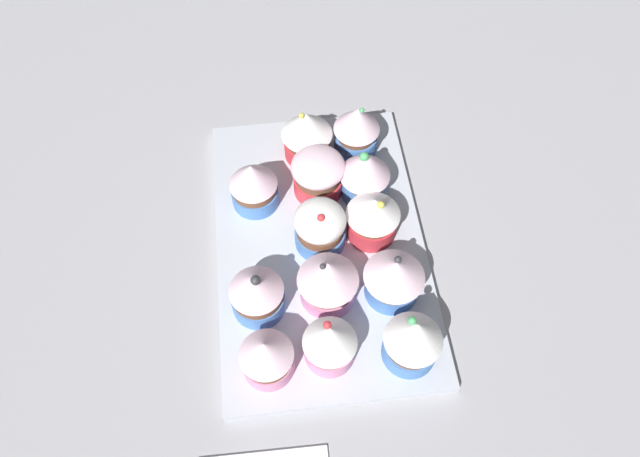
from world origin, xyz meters
TOP-DOWN VIEW (x-y plane):
  - ground_plane at (0.00, 0.00)cm, footprint 180.00×180.00cm
  - baking_tray at (0.00, 0.00)cm, footprint 38.38×24.42cm
  - cupcake_0 at (-14.73, -7.63)cm, footprint 6.06×6.06cm
  - cupcake_1 at (-7.40, -7.11)cm, footprint 6.68×6.68cm
  - cupcake_2 at (0.61, -6.18)cm, footprint 6.28×6.28cm
  - cupcake_3 at (6.35, -6.16)cm, footprint 6.11×6.11cm
  - cupcake_4 at (13.45, -6.28)cm, footprint 5.83×5.83cm
  - cupcake_5 at (-13.81, 0.69)cm, footprint 5.65×5.65cm
  - cupcake_6 at (-6.95, 0.00)cm, footprint 6.71×6.71cm
  - cupcake_7 at (-0.37, -0.24)cm, footprint 5.92×5.92cm
  - cupcake_8 at (7.58, -0.69)cm, footprint 6.50×6.50cm
  - cupcake_9 at (13.41, 0.34)cm, footprint 6.42×6.42cm
  - cupcake_10 at (-14.43, 7.16)cm, footprint 5.59×5.59cm
  - cupcake_11 at (-7.35, 7.67)cm, footprint 5.88×5.88cm
  - cupcake_12 at (6.76, 7.12)cm, footprint 5.75×5.75cm

SIDE VIEW (x-z plane):
  - ground_plane at x=0.00cm, z-range -3.00..0.00cm
  - baking_tray at x=0.00cm, z-range 0.00..1.20cm
  - cupcake_8 at x=7.58cm, z-range 1.32..7.50cm
  - cupcake_7 at x=-0.37cm, z-range 1.04..8.04cm
  - cupcake_10 at x=-14.43cm, z-range 1.27..7.94cm
  - cupcake_2 at x=0.61cm, z-range 1.18..8.25cm
  - cupcake_11 at x=-7.35cm, z-range 1.04..8.41cm
  - cupcake_12 at x=6.76cm, z-range 1.22..8.23cm
  - cupcake_1 at x=-7.40cm, z-range 1.25..8.28cm
  - cupcake_5 at x=-13.81cm, z-range 1.17..8.58cm
  - cupcake_6 at x=-6.95cm, z-range 1.26..8.85cm
  - cupcake_4 at x=13.45cm, z-range 1.23..8.92cm
  - cupcake_9 at x=13.41cm, z-range 1.26..8.96cm
  - cupcake_0 at x=-14.73cm, z-range 1.17..9.32cm
  - cupcake_3 at x=6.35cm, z-range 1.26..9.35cm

